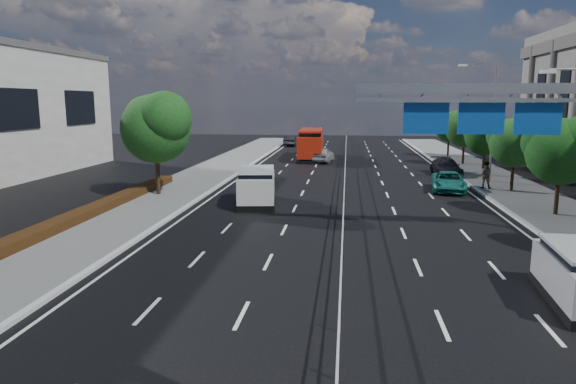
{
  "coord_description": "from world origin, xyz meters",
  "views": [
    {
      "loc": [
        0.1,
        -13.62,
        6.04
      ],
      "look_at": [
        -2.25,
        6.86,
        2.4
      ],
      "focal_mm": 32.0,
      "sensor_mm": 36.0,
      "label": 1
    }
  ],
  "objects_px": {
    "near_car_silver": "(323,155)",
    "near_car_dark": "(290,141)",
    "pedestrian_b": "(485,175)",
    "overhead_gantry": "(500,112)",
    "red_bus": "(311,143)",
    "parked_car_teal": "(449,182)",
    "white_minivan": "(257,187)",
    "parked_car_dark": "(446,167)"
  },
  "relations": [
    {
      "from": "near_car_silver",
      "to": "pedestrian_b",
      "type": "relative_size",
      "value": 2.32
    },
    {
      "from": "near_car_silver",
      "to": "red_bus",
      "type": "bearing_deg",
      "value": -57.57
    },
    {
      "from": "white_minivan",
      "to": "parked_car_teal",
      "type": "relative_size",
      "value": 1.09
    },
    {
      "from": "pedestrian_b",
      "to": "parked_car_teal",
      "type": "bearing_deg",
      "value": 32.38
    },
    {
      "from": "red_bus",
      "to": "near_car_dark",
      "type": "distance_m",
      "value": 16.18
    },
    {
      "from": "red_bus",
      "to": "pedestrian_b",
      "type": "bearing_deg",
      "value": -56.19
    },
    {
      "from": "parked_car_teal",
      "to": "near_car_dark",
      "type": "bearing_deg",
      "value": 119.92
    },
    {
      "from": "parked_car_teal",
      "to": "overhead_gantry",
      "type": "bearing_deg",
      "value": -84.58
    },
    {
      "from": "red_bus",
      "to": "parked_car_teal",
      "type": "xyz_separation_m",
      "value": [
        10.76,
        -19.29,
        -0.97
      ]
    },
    {
      "from": "parked_car_teal",
      "to": "pedestrian_b",
      "type": "bearing_deg",
      "value": 20.48
    },
    {
      "from": "near_car_dark",
      "to": "pedestrian_b",
      "type": "xyz_separation_m",
      "value": [
        17.33,
        -34.32,
        0.35
      ]
    },
    {
      "from": "near_car_silver",
      "to": "near_car_dark",
      "type": "xyz_separation_m",
      "value": [
        -5.47,
        18.77,
        -0.02
      ]
    },
    {
      "from": "red_bus",
      "to": "near_car_dark",
      "type": "xyz_separation_m",
      "value": [
        -4.04,
        15.64,
        -0.9
      ]
    },
    {
      "from": "near_car_silver",
      "to": "near_car_dark",
      "type": "relative_size",
      "value": 0.99
    },
    {
      "from": "parked_car_teal",
      "to": "white_minivan",
      "type": "bearing_deg",
      "value": -147.37
    },
    {
      "from": "white_minivan",
      "to": "near_car_dark",
      "type": "height_order",
      "value": "white_minivan"
    },
    {
      "from": "near_car_dark",
      "to": "parked_car_teal",
      "type": "distance_m",
      "value": 37.93
    },
    {
      "from": "near_car_silver",
      "to": "parked_car_dark",
      "type": "xyz_separation_m",
      "value": [
        10.56,
        -8.49,
        -0.05
      ]
    },
    {
      "from": "parked_car_teal",
      "to": "near_car_silver",
      "type": "bearing_deg",
      "value": 126.94
    },
    {
      "from": "near_car_silver",
      "to": "parked_car_teal",
      "type": "bearing_deg",
      "value": 127.75
    },
    {
      "from": "near_car_dark",
      "to": "parked_car_teal",
      "type": "xyz_separation_m",
      "value": [
        14.8,
        -34.93,
        -0.07
      ]
    },
    {
      "from": "white_minivan",
      "to": "pedestrian_b",
      "type": "xyz_separation_m",
      "value": [
        14.79,
        6.5,
        0.04
      ]
    },
    {
      "from": "red_bus",
      "to": "near_car_dark",
      "type": "bearing_deg",
      "value": 102.84
    },
    {
      "from": "parked_car_teal",
      "to": "parked_car_dark",
      "type": "xyz_separation_m",
      "value": [
        1.24,
        7.68,
        0.04
      ]
    },
    {
      "from": "white_minivan",
      "to": "pedestrian_b",
      "type": "distance_m",
      "value": 16.15
    },
    {
      "from": "parked_car_dark",
      "to": "overhead_gantry",
      "type": "bearing_deg",
      "value": -97.2
    },
    {
      "from": "white_minivan",
      "to": "parked_car_teal",
      "type": "height_order",
      "value": "white_minivan"
    },
    {
      "from": "near_car_silver",
      "to": "parked_car_teal",
      "type": "relative_size",
      "value": 0.93
    },
    {
      "from": "overhead_gantry",
      "to": "parked_car_dark",
      "type": "xyz_separation_m",
      "value": [
        1.56,
        19.62,
        -4.91
      ]
    },
    {
      "from": "near_car_dark",
      "to": "parked_car_dark",
      "type": "xyz_separation_m",
      "value": [
        16.03,
        -27.25,
        -0.03
      ]
    },
    {
      "from": "parked_car_teal",
      "to": "pedestrian_b",
      "type": "xyz_separation_m",
      "value": [
        2.54,
        0.61,
        0.43
      ]
    },
    {
      "from": "white_minivan",
      "to": "near_car_silver",
      "type": "distance_m",
      "value": 22.25
    },
    {
      "from": "white_minivan",
      "to": "parked_car_dark",
      "type": "distance_m",
      "value": 19.13
    },
    {
      "from": "white_minivan",
      "to": "red_bus",
      "type": "xyz_separation_m",
      "value": [
        1.49,
        25.18,
        0.58
      ]
    },
    {
      "from": "near_car_silver",
      "to": "pedestrian_b",
      "type": "height_order",
      "value": "pedestrian_b"
    },
    {
      "from": "overhead_gantry",
      "to": "red_bus",
      "type": "relative_size",
      "value": 0.97
    },
    {
      "from": "red_bus",
      "to": "near_car_dark",
      "type": "relative_size",
      "value": 2.38
    },
    {
      "from": "parked_car_dark",
      "to": "parked_car_teal",
      "type": "bearing_deg",
      "value": -101.81
    },
    {
      "from": "white_minivan",
      "to": "overhead_gantry",
      "type": "bearing_deg",
      "value": -34.69
    },
    {
      "from": "red_bus",
      "to": "pedestrian_b",
      "type": "height_order",
      "value": "red_bus"
    },
    {
      "from": "parked_car_dark",
      "to": "red_bus",
      "type": "bearing_deg",
      "value": 133.28
    },
    {
      "from": "overhead_gantry",
      "to": "parked_car_dark",
      "type": "distance_m",
      "value": 20.29
    }
  ]
}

